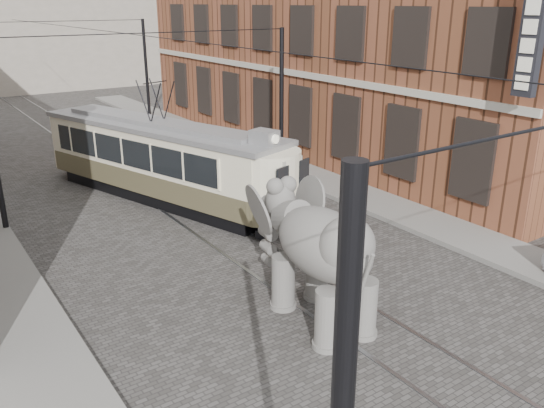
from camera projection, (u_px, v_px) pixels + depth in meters
ground at (254, 255)px, 16.30m from camera, size 120.00×120.00×0.00m
tram_rails at (254, 254)px, 16.29m from camera, size 1.54×80.00×0.02m
sidewalk_right at (399, 211)px, 19.46m from camera, size 2.00×60.00×0.15m
sidewalk_left at (16, 320)px, 12.82m from camera, size 2.00×60.00×0.15m
brick_building at (344, 22)px, 27.08m from camera, size 8.00×26.00×12.00m
catenary at (169, 125)px, 19.05m from camera, size 11.00×30.20×6.00m
tram at (159, 142)px, 20.20m from camera, size 5.49×11.09×4.34m
elephant at (323, 262)px, 12.45m from camera, size 3.17×5.12×2.98m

